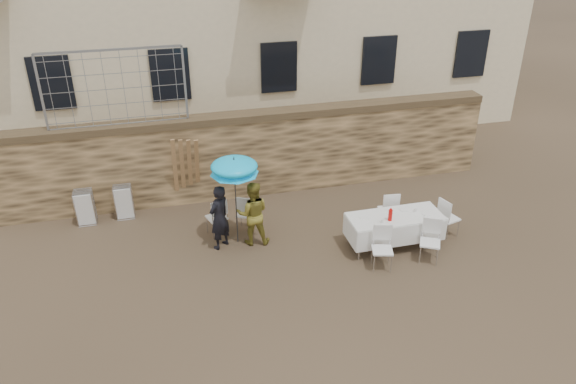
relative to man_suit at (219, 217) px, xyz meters
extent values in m
plane|color=brown|center=(1.07, -2.58, -0.76)|extent=(80.00, 80.00, 0.00)
cube|color=olive|center=(1.07, 2.42, 0.34)|extent=(13.00, 0.50, 2.20)
imported|color=black|center=(0.00, 0.00, 0.00)|extent=(0.66, 0.64, 1.53)
imported|color=#AA9B34|center=(0.75, 0.00, -0.01)|extent=(0.83, 0.70, 1.52)
cylinder|color=#3F3F44|center=(0.40, 0.10, 0.11)|extent=(0.03, 0.03, 1.74)
cone|color=#0BBFFF|center=(0.40, 0.10, 1.09)|extent=(1.06, 1.06, 0.22)
cube|color=white|center=(3.78, -0.92, -0.01)|extent=(2.10, 0.85, 0.05)
cylinder|color=silver|center=(2.83, -1.26, -0.39)|extent=(0.04, 0.04, 0.74)
cylinder|color=silver|center=(4.73, -1.26, -0.39)|extent=(0.04, 0.04, 0.74)
cylinder|color=silver|center=(2.83, -0.57, -0.39)|extent=(0.04, 0.04, 0.74)
cylinder|color=silver|center=(4.73, -0.57, -0.39)|extent=(0.04, 0.04, 0.74)
cylinder|color=red|center=(3.58, -1.07, 0.14)|extent=(0.09, 0.09, 0.26)
camera|label=1|loc=(-1.19, -10.69, 6.29)|focal=35.00mm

